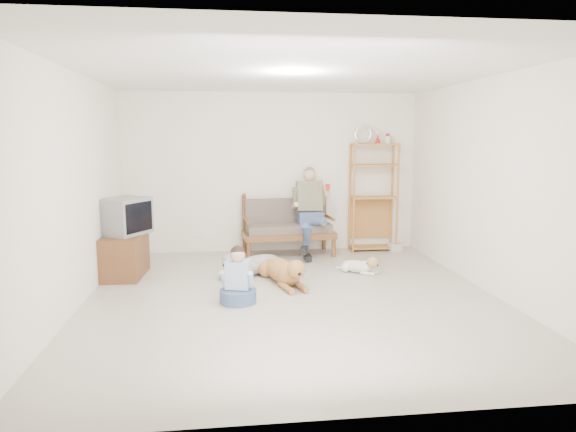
{
  "coord_description": "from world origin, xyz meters",
  "views": [
    {
      "loc": [
        -0.79,
        -6.0,
        1.94
      ],
      "look_at": [
        0.06,
        1.0,
        0.87
      ],
      "focal_mm": 32.0,
      "sensor_mm": 36.0,
      "label": 1
    }
  ],
  "objects": [
    {
      "name": "ceiling",
      "position": [
        0.0,
        0.0,
        2.7
      ],
      "size": [
        5.5,
        5.5,
        0.0
      ],
      "primitive_type": "plane",
      "rotation": [
        3.14,
        0.0,
        0.0
      ],
      "color": "white",
      "rests_on": "ground"
    },
    {
      "name": "book_stack",
      "position": [
        2.11,
        2.43,
        0.06
      ],
      "size": [
        0.22,
        0.17,
        0.13
      ],
      "primitive_type": "cube",
      "rotation": [
        0.0,
        0.0,
        0.12
      ],
      "color": "silver",
      "rests_on": "ground"
    },
    {
      "name": "wall_back",
      "position": [
        0.0,
        2.75,
        1.35
      ],
      "size": [
        5.0,
        0.0,
        5.0
      ],
      "primitive_type": "plane",
      "rotation": [
        1.57,
        0.0,
        0.0
      ],
      "color": "white",
      "rests_on": "ground"
    },
    {
      "name": "etagere",
      "position": [
        1.74,
        2.55,
        0.95
      ],
      "size": [
        0.82,
        0.36,
        2.16
      ],
      "color": "#B17237",
      "rests_on": "ground"
    },
    {
      "name": "crt_tv",
      "position": [
        -2.19,
        1.33,
        0.86
      ],
      "size": [
        0.74,
        0.78,
        0.51
      ],
      "rotation": [
        0.0,
        0.0,
        -0.55
      ],
      "color": "slate",
      "rests_on": "tv_stand"
    },
    {
      "name": "child",
      "position": [
        -0.67,
        -0.08,
        0.25
      ],
      "size": [
        0.44,
        0.44,
        0.69
      ],
      "rotation": [
        0.0,
        0.0,
        -0.25
      ],
      "color": "#465480",
      "rests_on": "ground"
    },
    {
      "name": "tv_stand",
      "position": [
        -2.23,
        1.3,
        0.3
      ],
      "size": [
        0.55,
        0.93,
        0.6
      ],
      "rotation": [
        0.0,
        0.0,
        -0.06
      ],
      "color": "brown",
      "rests_on": "ground"
    },
    {
      "name": "wall_outlet",
      "position": [
        -1.25,
        2.73,
        0.3
      ],
      "size": [
        0.12,
        0.02,
        0.08
      ],
      "primitive_type": "cube",
      "color": "white",
      "rests_on": "ground"
    },
    {
      "name": "man",
      "position": [
        0.57,
        2.17,
        0.67
      ],
      "size": [
        0.56,
        0.8,
        1.29
      ],
      "color": "#465480",
      "rests_on": "loveseat"
    },
    {
      "name": "wall_front",
      "position": [
        0.0,
        -2.75,
        1.35
      ],
      "size": [
        5.0,
        0.0,
        5.0
      ],
      "primitive_type": "plane",
      "rotation": [
        -1.57,
        0.0,
        0.0
      ],
      "color": "white",
      "rests_on": "ground"
    },
    {
      "name": "wall_left",
      "position": [
        -2.5,
        0.0,
        1.35
      ],
      "size": [
        0.0,
        5.5,
        5.5
      ],
      "primitive_type": "plane",
      "rotation": [
        1.57,
        0.0,
        1.57
      ],
      "color": "white",
      "rests_on": "ground"
    },
    {
      "name": "terrier",
      "position": [
        1.14,
        1.04,
        0.11
      ],
      "size": [
        0.59,
        0.5,
        0.26
      ],
      "rotation": [
        0.0,
        0.0,
        0.87
      ],
      "color": "silver",
      "rests_on": "ground"
    },
    {
      "name": "floor",
      "position": [
        0.0,
        0.0,
        0.0
      ],
      "size": [
        5.5,
        5.5,
        0.0
      ],
      "primitive_type": "plane",
      "color": "beige",
      "rests_on": "ground"
    },
    {
      "name": "loveseat",
      "position": [
        0.23,
        2.41,
        0.49
      ],
      "size": [
        1.55,
        0.81,
        0.95
      ],
      "rotation": [
        0.0,
        0.0,
        0.08
      ],
      "color": "brown",
      "rests_on": "ground"
    },
    {
      "name": "shaggy_dog",
      "position": [
        -0.46,
        1.12,
        0.16
      ],
      "size": [
        1.01,
        0.92,
        0.38
      ],
      "rotation": [
        0.0,
        0.0,
        -0.88
      ],
      "color": "white",
      "rests_on": "ground"
    },
    {
      "name": "golden_retriever",
      "position": [
        -0.03,
        0.65,
        0.17
      ],
      "size": [
        0.57,
        1.34,
        0.42
      ],
      "rotation": [
        0.0,
        0.0,
        0.25
      ],
      "color": "#A66D39",
      "rests_on": "ground"
    },
    {
      "name": "wall_right",
      "position": [
        2.5,
        0.0,
        1.35
      ],
      "size": [
        0.0,
        5.5,
        5.5
      ],
      "primitive_type": "plane",
      "rotation": [
        1.57,
        0.0,
        -1.57
      ],
      "color": "white",
      "rests_on": "ground"
    }
  ]
}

